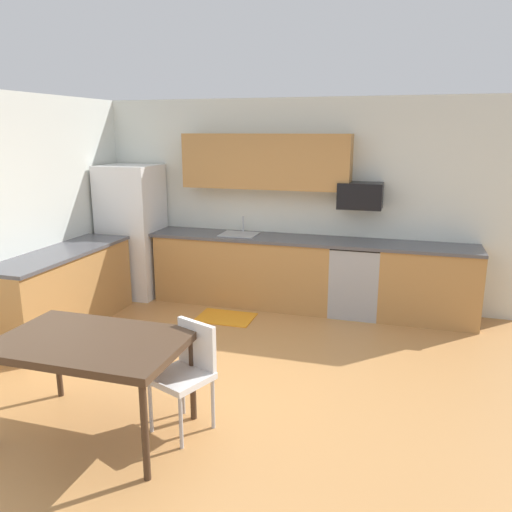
% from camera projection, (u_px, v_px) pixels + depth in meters
% --- Properties ---
extents(ground_plane, '(12.00, 12.00, 0.00)m').
position_uv_depth(ground_plane, '(225.00, 386.00, 4.67)').
color(ground_plane, '#B77F47').
extents(wall_back, '(5.80, 0.10, 2.70)m').
position_uv_depth(wall_back, '(291.00, 202.00, 6.81)').
color(wall_back, silver).
rests_on(wall_back, ground).
extents(cabinet_run_back, '(2.38, 0.60, 0.90)m').
position_uv_depth(cabinet_run_back, '(244.00, 270.00, 6.86)').
color(cabinet_run_back, '#AD7A42').
rests_on(cabinet_run_back, ground).
extents(cabinet_run_back_right, '(1.17, 0.60, 0.90)m').
position_uv_depth(cabinet_run_back_right, '(429.00, 285.00, 6.20)').
color(cabinet_run_back_right, '#AD7A42').
rests_on(cabinet_run_back_right, ground).
extents(cabinet_run_left, '(0.60, 2.00, 0.90)m').
position_uv_depth(cabinet_run_left, '(63.00, 292.00, 5.95)').
color(cabinet_run_left, '#AD7A42').
rests_on(cabinet_run_left, ground).
extents(countertop_back, '(4.80, 0.64, 0.04)m').
position_uv_depth(countertop_back, '(285.00, 239.00, 6.59)').
color(countertop_back, '#4C4C51').
rests_on(countertop_back, cabinet_run_back).
extents(countertop_left, '(0.64, 2.00, 0.04)m').
position_uv_depth(countertop_left, '(60.00, 253.00, 5.84)').
color(countertop_left, '#4C4C51').
rests_on(countertop_left, cabinet_run_left).
extents(upper_cabinets_back, '(2.20, 0.34, 0.70)m').
position_uv_depth(upper_cabinets_back, '(266.00, 161.00, 6.56)').
color(upper_cabinets_back, '#AD7A42').
extents(refrigerator, '(0.76, 0.70, 1.83)m').
position_uv_depth(refrigerator, '(132.00, 231.00, 7.12)').
color(refrigerator, white).
rests_on(refrigerator, ground).
extents(oven_range, '(0.60, 0.60, 0.91)m').
position_uv_depth(oven_range, '(356.00, 279.00, 6.44)').
color(oven_range, '#999BA0').
rests_on(oven_range, ground).
extents(microwave, '(0.54, 0.36, 0.32)m').
position_uv_depth(microwave, '(360.00, 196.00, 6.28)').
color(microwave, black).
extents(sink_basin, '(0.48, 0.40, 0.14)m').
position_uv_depth(sink_basin, '(239.00, 239.00, 6.77)').
color(sink_basin, '#A5A8AD').
rests_on(sink_basin, countertop_back).
extents(sink_faucet, '(0.02, 0.02, 0.24)m').
position_uv_depth(sink_faucet, '(243.00, 225.00, 6.90)').
color(sink_faucet, '#B2B5BA').
rests_on(sink_faucet, countertop_back).
extents(dining_table, '(1.40, 0.90, 0.78)m').
position_uv_depth(dining_table, '(91.00, 347.00, 3.80)').
color(dining_table, '#422D1E').
rests_on(dining_table, ground).
extents(chair_near_table, '(0.52, 0.52, 0.85)m').
position_uv_depth(chair_near_table, '(187.00, 368.00, 3.93)').
color(chair_near_table, white).
rests_on(chair_near_table, ground).
extents(floor_mat, '(0.70, 0.50, 0.01)m').
position_uv_depth(floor_mat, '(225.00, 317.00, 6.37)').
color(floor_mat, orange).
rests_on(floor_mat, ground).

